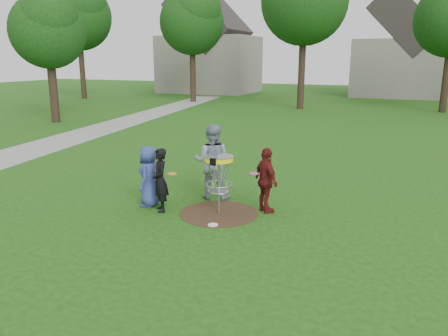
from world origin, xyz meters
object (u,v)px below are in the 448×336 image
at_px(player_black, 160,180).
at_px(player_maroon, 266,180).
at_px(player_grey, 212,162).
at_px(player_blue, 149,176).
at_px(disc_golf_basket, 219,170).

relative_size(player_black, player_maroon, 0.98).
bearing_deg(player_maroon, player_grey, 25.59).
bearing_deg(player_blue, player_black, 52.63).
bearing_deg(player_blue, disc_golf_basket, 84.39).
height_order(player_black, disc_golf_basket, player_black).
xyz_separation_m(player_blue, player_black, (0.44, -0.24, 0.01)).
bearing_deg(player_blue, player_maroon, 93.68).
bearing_deg(player_black, player_blue, -159.32).
bearing_deg(player_maroon, player_blue, 56.11).
height_order(player_black, player_grey, player_grey).
relative_size(player_blue, player_maroon, 0.97).
distance_m(player_grey, player_maroon, 1.64).
xyz_separation_m(player_black, disc_golf_basket, (1.31, 0.35, 0.28)).
relative_size(player_grey, player_maroon, 1.25).
relative_size(player_black, player_grey, 0.78).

